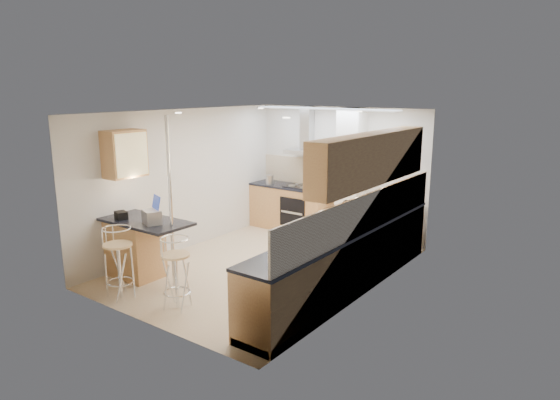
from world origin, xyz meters
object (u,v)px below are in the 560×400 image
Objects in this scene: bar_stool_near at (119,263)px; bread_bin at (302,244)px; laptop at (152,217)px; bar_stool_end at (176,273)px; microwave at (353,216)px.

bar_stool_near is 2.65× the size of bread_bin.
laptop reaches higher than bar_stool_end.
laptop reaches higher than bread_bin.
bar_stool_near is at bearing 154.03° from bar_stool_end.
bar_stool_end is at bearing -0.04° from bar_stool_near.
bread_bin is at bearing 28.42° from laptop.
microwave is 2.90m from laptop.
microwave is 1.48× the size of bread_bin.
bar_stool_near is at bearing -70.47° from laptop.
microwave is 2.58m from bar_stool_end.
bar_stool_near is (-2.41, -2.23, -0.57)m from microwave.
laptop is (-2.38, -1.65, -0.04)m from microwave.
laptop is 1.09m from bar_stool_end.
laptop is at bearing 117.41° from bar_stool_end.
microwave reaches higher than bar_stool_near.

